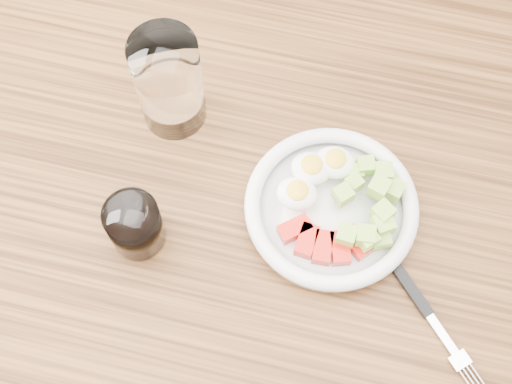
% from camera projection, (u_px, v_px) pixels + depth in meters
% --- Properties ---
extents(ground, '(4.00, 4.00, 0.00)m').
position_uv_depth(ground, '(259.00, 326.00, 1.69)').
color(ground, brown).
rests_on(ground, ground).
extents(dining_table, '(1.50, 0.90, 0.77)m').
position_uv_depth(dining_table, '(261.00, 233.00, 1.07)').
color(dining_table, brown).
rests_on(dining_table, ground).
extents(bowl, '(0.24, 0.24, 0.06)m').
position_uv_depth(bowl, '(332.00, 206.00, 0.96)').
color(bowl, white).
rests_on(bowl, dining_table).
extents(fork, '(0.16, 0.17, 0.01)m').
position_uv_depth(fork, '(419.00, 301.00, 0.93)').
color(fork, black).
rests_on(fork, dining_table).
extents(water_glass, '(0.09, 0.09, 0.16)m').
position_uv_depth(water_glass, '(169.00, 83.00, 0.96)').
color(water_glass, white).
rests_on(water_glass, dining_table).
extents(coffee_glass, '(0.07, 0.07, 0.08)m').
position_uv_depth(coffee_glass, '(135.00, 225.00, 0.93)').
color(coffee_glass, white).
rests_on(coffee_glass, dining_table).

